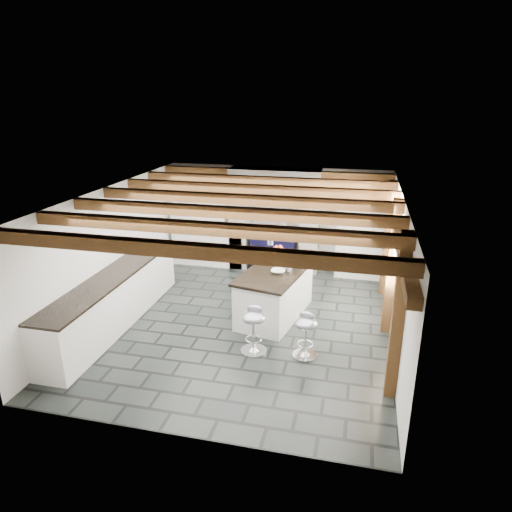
% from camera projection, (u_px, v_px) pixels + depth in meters
% --- Properties ---
extents(ground, '(6.00, 6.00, 0.00)m').
position_uv_depth(ground, '(246.00, 321.00, 8.16)').
color(ground, black).
rests_on(ground, ground).
extents(room_shell, '(6.00, 6.03, 6.00)m').
position_uv_depth(room_shell, '(233.00, 238.00, 9.23)').
color(room_shell, silver).
rests_on(room_shell, ground).
extents(range_cooker, '(1.00, 0.63, 0.99)m').
position_uv_depth(range_cooker, '(274.00, 249.00, 10.46)').
color(range_cooker, black).
rests_on(range_cooker, ground).
extents(kitchen_island, '(1.27, 1.94, 1.18)m').
position_uv_depth(kitchen_island, '(275.00, 293.00, 8.21)').
color(kitchen_island, white).
rests_on(kitchen_island, ground).
extents(bar_stool_near, '(0.43, 0.43, 0.72)m').
position_uv_depth(bar_stool_near, '(306.00, 330.00, 6.92)').
color(bar_stool_near, silver).
rests_on(bar_stool_near, ground).
extents(bar_stool_far, '(0.41, 0.41, 0.77)m').
position_uv_depth(bar_stool_far, '(254.00, 324.00, 7.04)').
color(bar_stool_far, silver).
rests_on(bar_stool_far, ground).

